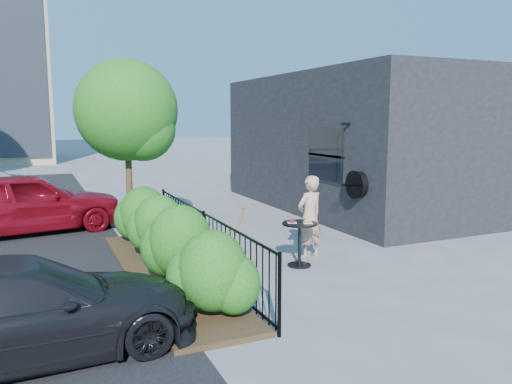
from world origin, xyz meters
name	(u,v)px	position (x,y,z in m)	size (l,w,h in m)	color
ground	(279,261)	(0.00, 0.00, 0.00)	(120.00, 120.00, 0.00)	gray
shop_building	(372,142)	(5.50, 4.50, 2.00)	(6.22, 9.00, 4.00)	black
fence	(204,241)	(-1.50, 0.00, 0.56)	(0.05, 6.05, 1.10)	black
planting_bed	(166,274)	(-2.20, 0.00, 0.04)	(1.30, 6.00, 0.08)	#382616
shrubs	(169,235)	(-2.10, 0.10, 0.70)	(1.10, 5.60, 1.24)	#185C15
patio_tree	(130,117)	(-2.24, 2.76, 2.76)	(2.20, 2.20, 3.94)	#3F2B19
cafe_table	(300,236)	(0.21, -0.43, 0.57)	(0.65, 0.65, 0.88)	black
woman	(310,217)	(0.67, 0.01, 0.81)	(0.59, 0.39, 1.63)	tan
shovel	(231,248)	(-1.25, -0.69, 0.57)	(0.48, 0.17, 1.30)	brown
car_red	(26,203)	(-4.42, 4.58, 0.74)	(1.75, 4.35, 1.48)	maroon
car_darkgrey	(22,310)	(-4.42, -2.31, 0.58)	(1.63, 4.00, 1.16)	black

